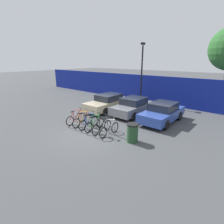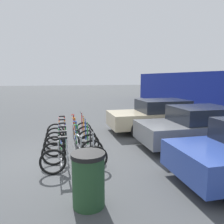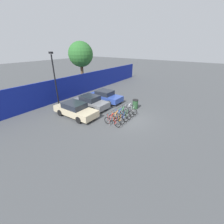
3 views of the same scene
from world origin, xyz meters
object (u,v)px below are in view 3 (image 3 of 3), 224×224
object	(u,v)px
bike_rack	(120,114)
trash_bin	(135,104)
bicycle_orange	(117,119)
car_blue	(105,96)
bicycle_silver	(130,110)
bicycle_blue	(120,116)
tree_behind_hoarding	(81,55)
bicycle_black	(127,112)
bicycle_red	(112,122)
bicycle_green	(123,114)
car_beige	(75,110)
lamp_post	(55,77)
car_grey	(91,102)

from	to	relation	value
bike_rack	trash_bin	world-z (taller)	trash_bin
bicycle_orange	car_blue	world-z (taller)	car_blue
bicycle_silver	car_blue	world-z (taller)	car_blue
bicycle_blue	tree_behind_hoarding	size ratio (longest dim) A/B	0.25
tree_behind_hoarding	bicycle_black	bearing A→B (deg)	-113.36
bicycle_red	tree_behind_hoarding	world-z (taller)	tree_behind_hoarding
bicycle_red	bicycle_black	size ratio (longest dim) A/B	1.00
car_blue	trash_bin	xyz separation A→B (m)	(0.14, -4.05, -0.17)
bicycle_green	car_blue	bearing A→B (deg)	59.01
bicycle_silver	car_beige	size ratio (longest dim) A/B	0.38
bicycle_black	car_beige	distance (m)	5.05
bicycle_silver	lamp_post	distance (m)	8.89
bike_rack	car_grey	distance (m)	4.16
bicycle_blue	bicycle_black	distance (m)	1.19
bicycle_green	car_grey	world-z (taller)	car_grey
bicycle_green	lamp_post	bearing A→B (deg)	101.10
bicycle_orange	bicycle_black	world-z (taller)	same
bicycle_orange	bicycle_green	world-z (taller)	same
bike_rack	bicycle_orange	xyz separation A→B (m)	(-0.86, -0.15, -0.11)
bicycle_black	car_blue	xyz separation A→B (m)	(1.97, 4.21, 0.31)
bicycle_silver	trash_bin	bearing A→B (deg)	8.52
bicycle_blue	car_beige	world-z (taller)	car_beige
bicycle_black	bicycle_blue	bearing A→B (deg)	-178.03
bike_rack	bicycle_red	size ratio (longest dim) A/B	2.11
tree_behind_hoarding	car_grey	bearing A→B (deg)	-128.87
bike_rack	car_beige	xyz separation A→B (m)	(-2.07, 3.89, 0.21)
bike_rack	car_beige	distance (m)	4.41
bicycle_blue	tree_behind_hoarding	xyz separation A→B (m)	(5.84, 10.77, 4.75)
bike_rack	car_beige	world-z (taller)	car_beige
bicycle_blue	tree_behind_hoarding	world-z (taller)	tree_behind_hoarding
car_beige	tree_behind_hoarding	size ratio (longest dim) A/B	0.65
bicycle_red	lamp_post	bearing A→B (deg)	86.48
bicycle_orange	bicycle_silver	size ratio (longest dim) A/B	1.00
bike_rack	bicycle_green	world-z (taller)	bicycle_green
bicycle_red	lamp_post	distance (m)	8.49
bicycle_green	bicycle_orange	bearing A→B (deg)	-179.17
car_beige	bicycle_orange	bearing A→B (deg)	-73.22
bicycle_blue	bicycle_green	world-z (taller)	same
car_blue	lamp_post	size ratio (longest dim) A/B	0.72
trash_bin	bicycle_orange	bearing A→B (deg)	-177.58
car_beige	tree_behind_hoarding	xyz separation A→B (m)	(7.66, 6.74, 4.43)
car_beige	lamp_post	size ratio (longest dim) A/B	0.78
car_grey	bicycle_red	bearing A→B (deg)	-113.82
bike_rack	lamp_post	distance (m)	8.38
bicycle_black	bicycle_silver	xyz separation A→B (m)	(0.60, 0.00, 0.00)
bicycle_orange	trash_bin	distance (m)	3.90
bicycle_green	trash_bin	xyz separation A→B (m)	(2.75, 0.16, 0.14)
bicycle_silver	bike_rack	bearing A→B (deg)	176.74
bicycle_red	bicycle_silver	world-z (taller)	same
bicycle_blue	bicycle_silver	distance (m)	1.78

